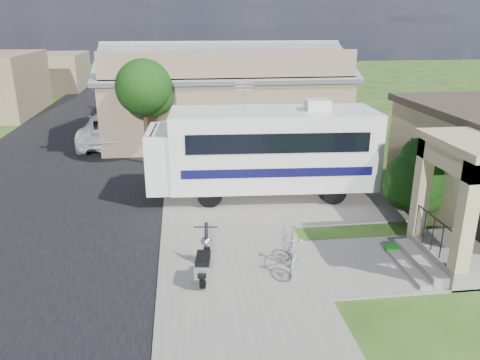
{
  "coord_description": "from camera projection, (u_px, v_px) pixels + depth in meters",
  "views": [
    {
      "loc": [
        -2.24,
        -11.35,
        6.11
      ],
      "look_at": [
        -0.5,
        2.5,
        1.3
      ],
      "focal_mm": 35.0,
      "sensor_mm": 36.0,
      "label": 1
    }
  ],
  "objects": [
    {
      "name": "driveway_slab",
      "position": [
        287.0,
        193.0,
        17.3
      ],
      "size": [
        7.0,
        6.0,
        0.05
      ],
      "primitive_type": "cube",
      "color": "slate",
      "rests_on": "ground"
    },
    {
      "name": "bicycle",
      "position": [
        292.0,
        251.0,
        11.91
      ],
      "size": [
        0.86,
        1.77,
        1.03
      ],
      "primitive_type": "imported",
      "rotation": [
        0.0,
        0.0,
        -0.23
      ],
      "color": "#AFAEB6",
      "rests_on": "ground"
    },
    {
      "name": "ground",
      "position": [
        269.0,
        253.0,
        12.91
      ],
      "size": [
        120.0,
        120.0,
        0.0
      ],
      "primitive_type": "plane",
      "color": "#1F3C10"
    },
    {
      "name": "street_tree_b",
      "position": [
        156.0,
        65.0,
        29.23
      ],
      "size": [
        2.44,
        2.4,
        4.73
      ],
      "color": "black",
      "rests_on": "ground"
    },
    {
      "name": "motorhome",
      "position": [
        264.0,
        149.0,
        16.62
      ],
      "size": [
        8.11,
        2.97,
        4.09
      ],
      "rotation": [
        0.0,
        0.0,
        -0.06
      ],
      "color": "silver",
      "rests_on": "ground"
    },
    {
      "name": "street_tree_a",
      "position": [
        146.0,
        90.0,
        19.9
      ],
      "size": [
        2.44,
        2.4,
        4.58
      ],
      "color": "black",
      "rests_on": "ground"
    },
    {
      "name": "walk_slab",
      "position": [
        388.0,
        263.0,
        12.32
      ],
      "size": [
        4.0,
        3.0,
        0.05
      ],
      "primitive_type": "cube",
      "color": "slate",
      "rests_on": "ground"
    },
    {
      "name": "distant_bldg_near",
      "position": [
        39.0,
        72.0,
        42.5
      ],
      "size": [
        8.0,
        7.0,
        3.2
      ],
      "primitive_type": "cube",
      "color": "#756149",
      "rests_on": "ground"
    },
    {
      "name": "van",
      "position": [
        120.0,
        102.0,
        30.62
      ],
      "size": [
        3.6,
        6.83,
        1.89
      ],
      "primitive_type": "imported",
      "rotation": [
        0.0,
        0.0,
        0.15
      ],
      "color": "silver",
      "rests_on": "ground"
    },
    {
      "name": "shrub",
      "position": [
        417.0,
        177.0,
        14.84
      ],
      "size": [
        2.16,
        2.06,
        2.65
      ],
      "color": "black",
      "rests_on": "ground"
    },
    {
      "name": "garden_hose",
      "position": [
        392.0,
        250.0,
        12.88
      ],
      "size": [
        0.41,
        0.41,
        0.19
      ],
      "primitive_type": "cylinder",
      "color": "#136114",
      "rests_on": "ground"
    },
    {
      "name": "street_tree_c",
      "position": [
        161.0,
        58.0,
        37.77
      ],
      "size": [
        2.44,
        2.4,
        4.42
      ],
      "color": "black",
      "rests_on": "ground"
    },
    {
      "name": "scooter",
      "position": [
        204.0,
        261.0,
        11.46
      ],
      "size": [
        0.65,
        1.72,
        1.13
      ],
      "rotation": [
        0.0,
        0.0,
        -0.14
      ],
      "color": "black",
      "rests_on": "ground"
    },
    {
      "name": "street_slab",
      "position": [
        68.0,
        160.0,
        21.4
      ],
      "size": [
        9.0,
        80.0,
        0.02
      ],
      "primitive_type": "cube",
      "color": "black",
      "rests_on": "ground"
    },
    {
      "name": "sidewalk_slab",
      "position": [
        210.0,
        155.0,
        22.16
      ],
      "size": [
        4.0,
        80.0,
        0.06
      ],
      "primitive_type": "cube",
      "color": "slate",
      "rests_on": "ground"
    },
    {
      "name": "pickup_truck",
      "position": [
        111.0,
        128.0,
        24.03
      ],
      "size": [
        2.72,
        5.87,
        1.63
      ],
      "primitive_type": "imported",
      "rotation": [
        0.0,
        0.0,
        3.15
      ],
      "color": "silver",
      "rests_on": "ground"
    },
    {
      "name": "warehouse",
      "position": [
        223.0,
        99.0,
        25.36
      ],
      "size": [
        12.5,
        8.4,
        5.04
      ],
      "color": "#756149",
      "rests_on": "ground"
    }
  ]
}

